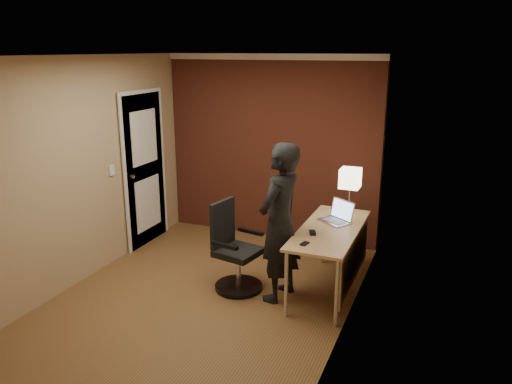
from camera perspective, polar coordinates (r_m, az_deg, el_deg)
room at (r=6.51m, az=-1.82°, el=5.51°), size 4.00×4.00×4.00m
desk at (r=5.38m, az=9.16°, el=-5.47°), size 0.60×1.50×0.73m
desk_lamp at (r=5.72m, az=10.72°, el=1.49°), size 0.22×0.22×0.54m
laptop at (r=5.56m, az=9.35°, el=-2.69°), size 0.42×0.40×0.23m
mouse at (r=5.16m, az=6.47°, el=-4.64°), size 0.09×0.12×0.03m
phone at (r=4.90m, az=5.57°, el=-5.89°), size 0.08×0.12×0.01m
office_chair at (r=5.48m, az=-2.56°, el=-6.86°), size 0.53×0.59×0.96m
person at (r=5.13m, az=2.73°, el=-3.54°), size 0.51×0.68×1.68m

